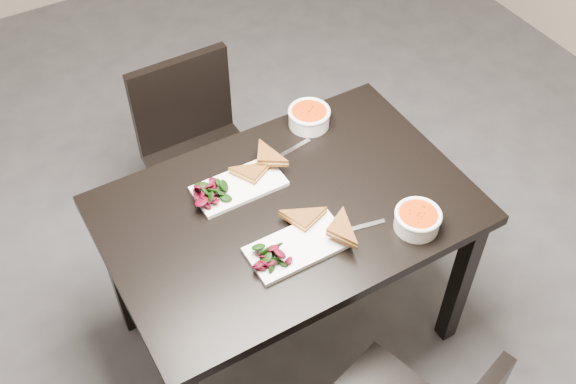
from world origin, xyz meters
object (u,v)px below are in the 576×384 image
object	(u,v)px
table	(288,226)
soup_bowl_far	(309,116)
plate_far	(239,186)
soup_bowl_near	(418,219)
chair_far	(198,147)
plate_near	(298,247)

from	to	relation	value
table	soup_bowl_far	size ratio (longest dim) A/B	7.69
table	plate_far	distance (m)	0.21
soup_bowl_near	plate_far	xyz separation A→B (m)	(-0.41, 0.44, -0.03)
table	chair_far	distance (m)	0.70
soup_bowl_near	soup_bowl_far	world-z (taller)	soup_bowl_far
plate_near	plate_far	world-z (taller)	same
plate_far	soup_bowl_far	bearing A→B (deg)	22.66
table	plate_near	distance (m)	0.21
chair_far	soup_bowl_near	xyz separation A→B (m)	(0.35, -0.96, 0.30)
chair_far	plate_far	world-z (taller)	chair_far
table	chair_far	bearing A→B (deg)	93.34
table	plate_near	size ratio (longest dim) A/B	3.78
table	chair_far	world-z (taller)	chair_far
table	soup_bowl_near	bearing A→B (deg)	-42.20
soup_bowl_near	plate_far	size ratio (longest dim) A/B	0.49
soup_bowl_near	soup_bowl_far	distance (m)	0.59
table	soup_bowl_far	bearing A→B (deg)	48.96
chair_far	soup_bowl_far	xyz separation A→B (m)	(0.31, -0.36, 0.31)
plate_near	plate_far	bearing A→B (deg)	96.97
soup_bowl_near	plate_far	bearing A→B (deg)	133.26
plate_far	soup_bowl_near	bearing A→B (deg)	-46.74
plate_near	soup_bowl_near	world-z (taller)	soup_bowl_near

